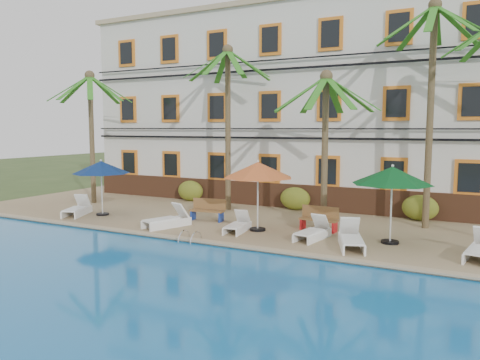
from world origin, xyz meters
The scene contains 23 objects.
ground centered at (0.00, 0.00, 0.00)m, with size 100.00×100.00×0.00m, color #384C23.
pool_deck centered at (0.00, 5.00, 0.12)m, with size 30.00×12.00×0.25m, color tan.
swimming_pool centered at (0.00, -7.00, 0.10)m, with size 26.00×12.00×0.20m, color #186DB4.
pool_coping centered at (0.00, -0.90, 0.28)m, with size 30.00×0.35×0.06m, color tan.
hotel_building centered at (0.00, 9.98, 5.37)m, with size 25.40×6.44×10.22m.
palm_a centered at (-10.22, 3.74, 4.72)m, with size 4.23×4.23×6.88m.
palm_b centered at (-2.91, 5.23, 5.28)m, with size 4.23×4.23×7.83m.
palm_c centered at (2.41, 3.50, 4.30)m, with size 4.23×4.23×6.18m.
palm_d centered at (6.07, 5.13, 5.83)m, with size 4.23×4.23×8.79m.
shrub_left centered at (-6.00, 6.60, 0.80)m, with size 1.50×0.90×1.10m, color #1D5618.
shrub_mid centered at (0.02, 6.60, 0.80)m, with size 1.50×0.90×1.10m, color #1D5618.
shrub_right centered at (5.69, 6.60, 0.80)m, with size 1.50×0.90×1.10m, color #1D5618.
umbrella_blue centered at (-7.24, 1.27, 2.41)m, with size 2.54×2.54×2.54m.
umbrella_red centered at (0.38, 1.63, 2.58)m, with size 2.73×2.73×2.73m.
umbrella_green centered at (5.27, 1.93, 2.57)m, with size 2.72×2.72×2.72m.
lounger_a centered at (-8.26, 0.74, 0.54)m, with size 1.37×2.01×0.90m.
lounger_b centered at (-3.10, 0.57, 0.55)m, with size 1.33×2.08×0.93m.
lounger_c centered at (-0.22, 1.11, 0.50)m, with size 0.80×1.72×0.79m.
lounger_d centered at (2.73, 1.27, 0.52)m, with size 0.91×1.86×0.84m.
lounger_e centered at (4.24, 0.70, 0.56)m, with size 1.35×2.12×0.94m.
bench_left centered at (-2.36, 2.43, 0.72)m, with size 1.55×0.68×0.93m.
bench_right centered at (2.47, 2.77, 0.72)m, with size 1.53×0.57×0.93m.
pool_ladder centered at (-0.99, -1.00, 0.25)m, with size 0.54×0.74×0.74m.
Camera 1 is at (7.96, -14.39, 4.19)m, focal length 35.00 mm.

